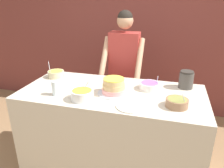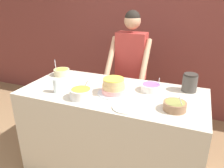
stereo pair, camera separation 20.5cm
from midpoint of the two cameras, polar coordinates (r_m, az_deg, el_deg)
wall_back at (r=3.53m, az=11.70°, el=13.11°), size 10.00×0.05×2.60m
counter at (r=2.35m, az=2.64°, el=-12.63°), size 1.77×0.83×0.96m
person_baker at (r=2.82m, az=7.02°, el=5.32°), size 0.50×0.46×1.67m
cake at (r=2.04m, az=3.28°, el=-0.81°), size 0.30×0.30×0.15m
frosting_bowl_yellow at (r=2.59m, az=-10.82°, el=3.10°), size 0.18×0.18×0.18m
frosting_bowl_orange at (r=1.97m, az=-5.16°, el=-2.44°), size 0.20×0.20×0.15m
frosting_bowl_purple at (r=2.17m, az=12.84°, el=-0.84°), size 0.20×0.20×0.15m
frosting_bowl_olive at (r=1.86m, az=19.15°, el=-5.44°), size 0.19×0.19×0.16m
drinking_glass at (r=2.11m, az=-11.62°, el=-0.50°), size 0.07×0.07×0.13m
ceramic_plate at (r=1.82m, az=7.03°, el=-6.13°), size 0.23×0.23×0.01m
stoneware_jar at (r=2.25m, az=22.13°, el=0.28°), size 0.14×0.14×0.18m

